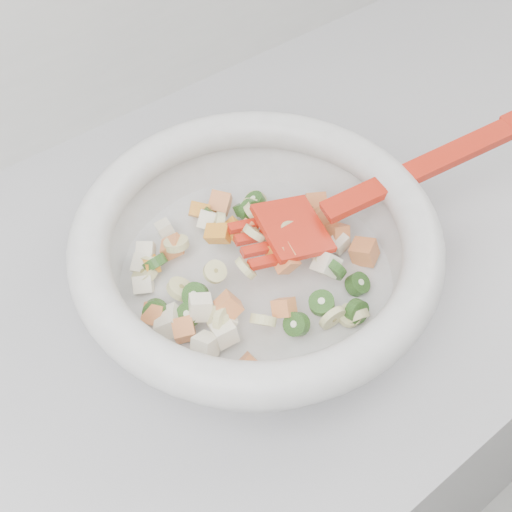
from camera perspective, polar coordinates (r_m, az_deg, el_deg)
counter at (r=1.05m, az=-8.07°, el=-19.87°), size 2.00×0.60×0.90m
mixing_bowl at (r=0.62m, az=0.06°, el=0.47°), size 0.48×0.35×0.11m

